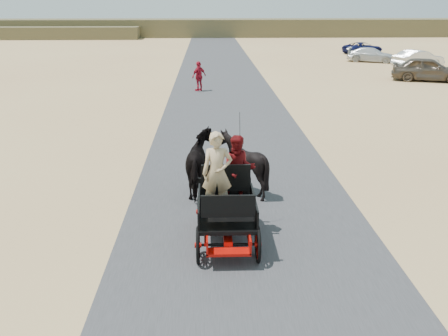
{
  "coord_description": "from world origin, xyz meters",
  "views": [
    {
      "loc": [
        -0.9,
        -11.88,
        5.18
      ],
      "look_at": [
        -0.5,
        -0.2,
        1.2
      ],
      "focal_mm": 40.0,
      "sensor_mm": 36.0,
      "label": 1
    }
  ],
  "objects_px": {
    "car_a": "(428,69)",
    "car_d": "(363,48)",
    "horse_right": "(242,163)",
    "pedestrian": "(199,76)",
    "car_b": "(418,59)",
    "horse_left": "(202,164)",
    "car_c": "(371,55)",
    "carriage": "(226,227)"
  },
  "relations": [
    {
      "from": "horse_left",
      "to": "pedestrian",
      "type": "height_order",
      "value": "pedestrian"
    },
    {
      "from": "carriage",
      "to": "car_c",
      "type": "height_order",
      "value": "car_c"
    },
    {
      "from": "pedestrian",
      "to": "car_d",
      "type": "bearing_deg",
      "value": -170.3
    },
    {
      "from": "car_b",
      "to": "car_d",
      "type": "bearing_deg",
      "value": -15.45
    },
    {
      "from": "carriage",
      "to": "horse_right",
      "type": "distance_m",
      "value": 3.09
    },
    {
      "from": "horse_left",
      "to": "horse_right",
      "type": "distance_m",
      "value": 1.1
    },
    {
      "from": "car_b",
      "to": "horse_left",
      "type": "bearing_deg",
      "value": 125.77
    },
    {
      "from": "car_d",
      "to": "carriage",
      "type": "bearing_deg",
      "value": 138.68
    },
    {
      "from": "car_c",
      "to": "car_b",
      "type": "bearing_deg",
      "value": -124.9
    },
    {
      "from": "carriage",
      "to": "car_a",
      "type": "bearing_deg",
      "value": 57.92
    },
    {
      "from": "carriage",
      "to": "car_d",
      "type": "distance_m",
      "value": 42.47
    },
    {
      "from": "horse_left",
      "to": "pedestrian",
      "type": "relative_size",
      "value": 1.16
    },
    {
      "from": "carriage",
      "to": "horse_right",
      "type": "height_order",
      "value": "horse_right"
    },
    {
      "from": "car_c",
      "to": "car_a",
      "type": "bearing_deg",
      "value": -154.03
    },
    {
      "from": "car_a",
      "to": "car_b",
      "type": "height_order",
      "value": "car_a"
    },
    {
      "from": "horse_right",
      "to": "pedestrian",
      "type": "bearing_deg",
      "value": -85.05
    },
    {
      "from": "carriage",
      "to": "horse_right",
      "type": "relative_size",
      "value": 1.41
    },
    {
      "from": "horse_right",
      "to": "pedestrian",
      "type": "xyz_separation_m",
      "value": [
        -1.41,
        16.32,
        0.01
      ]
    },
    {
      "from": "pedestrian",
      "to": "horse_left",
      "type": "bearing_deg",
      "value": 48.66
    },
    {
      "from": "pedestrian",
      "to": "car_d",
      "type": "xyz_separation_m",
      "value": [
        15.87,
        20.41,
        -0.31
      ]
    },
    {
      "from": "carriage",
      "to": "car_c",
      "type": "relative_size",
      "value": 0.58
    },
    {
      "from": "horse_right",
      "to": "car_b",
      "type": "bearing_deg",
      "value": -120.93
    },
    {
      "from": "horse_right",
      "to": "car_c",
      "type": "height_order",
      "value": "horse_right"
    },
    {
      "from": "carriage",
      "to": "pedestrian",
      "type": "relative_size",
      "value": 1.39
    },
    {
      "from": "horse_left",
      "to": "car_c",
      "type": "bearing_deg",
      "value": -115.44
    },
    {
      "from": "carriage",
      "to": "car_a",
      "type": "relative_size",
      "value": 0.53
    },
    {
      "from": "horse_left",
      "to": "car_a",
      "type": "relative_size",
      "value": 0.44
    },
    {
      "from": "carriage",
      "to": "pedestrian",
      "type": "xyz_separation_m",
      "value": [
        -0.86,
        19.32,
        0.5
      ]
    },
    {
      "from": "carriage",
      "to": "car_b",
      "type": "xyz_separation_m",
      "value": [
        16.15,
        29.02,
        0.33
      ]
    },
    {
      "from": "carriage",
      "to": "car_d",
      "type": "height_order",
      "value": "car_d"
    },
    {
      "from": "horse_right",
      "to": "car_d",
      "type": "distance_m",
      "value": 39.47
    },
    {
      "from": "pedestrian",
      "to": "car_b",
      "type": "distance_m",
      "value": 19.58
    },
    {
      "from": "car_a",
      "to": "car_c",
      "type": "bearing_deg",
      "value": 21.44
    },
    {
      "from": "pedestrian",
      "to": "car_c",
      "type": "distance_m",
      "value": 20.0
    },
    {
      "from": "car_a",
      "to": "car_d",
      "type": "distance_m",
      "value": 17.21
    },
    {
      "from": "horse_left",
      "to": "car_a",
      "type": "bearing_deg",
      "value": -126.91
    },
    {
      "from": "car_a",
      "to": "horse_left",
      "type": "bearing_deg",
      "value": 162.28
    },
    {
      "from": "car_c",
      "to": "car_d",
      "type": "bearing_deg",
      "value": 12.93
    },
    {
      "from": "horse_right",
      "to": "car_c",
      "type": "xyz_separation_m",
      "value": [
        13.17,
        30.0,
        -0.25
      ]
    },
    {
      "from": "pedestrian",
      "to": "car_b",
      "type": "height_order",
      "value": "pedestrian"
    },
    {
      "from": "car_c",
      "to": "car_d",
      "type": "height_order",
      "value": "car_c"
    },
    {
      "from": "car_b",
      "to": "pedestrian",
      "type": "bearing_deg",
      "value": 98.16
    }
  ]
}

